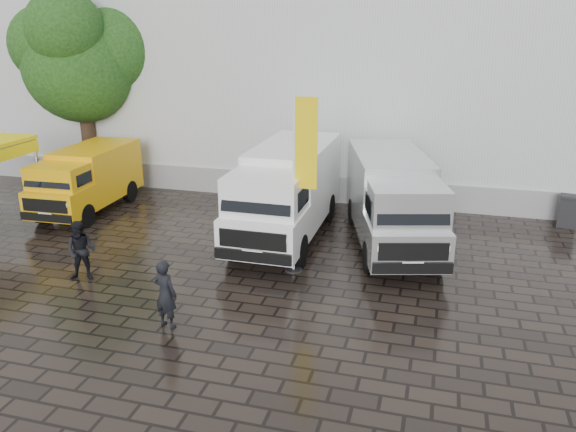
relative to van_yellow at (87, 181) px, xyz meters
name	(u,v)px	position (x,y,z in m)	size (l,w,h in m)	color
ground	(255,287)	(7.98, -4.45, -1.15)	(120.00, 120.00, 0.00)	black
exhibition_hall	(398,37)	(9.98, 11.55, 4.85)	(44.00, 16.00, 12.00)	silver
hall_plinth	(370,192)	(9.98, 3.50, -0.65)	(44.00, 0.15, 1.00)	gray
van_yellow	(87,181)	(0.00, 0.00, 0.00)	(1.91, 4.97, 2.29)	#EEAC0C
van_white	(286,194)	(7.79, -0.64, 0.30)	(2.22, 6.66, 2.88)	white
van_silver	(392,203)	(11.12, -0.46, 0.24)	(2.13, 6.38, 2.77)	silver
flagpole	(300,174)	(8.88, -3.16, 1.68)	(0.88, 0.50, 5.05)	black
tree	(80,58)	(-2.14, 3.47, 4.12)	(4.57, 4.57, 8.20)	black
wheelie_bin	(569,211)	(16.82, 2.89, -0.60)	(0.66, 0.66, 1.10)	black
person_front	(165,294)	(6.70, -6.94, -0.33)	(0.60, 0.39, 1.64)	black
person_tent	(81,251)	(3.34, -5.23, -0.32)	(0.80, 0.63, 1.65)	black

